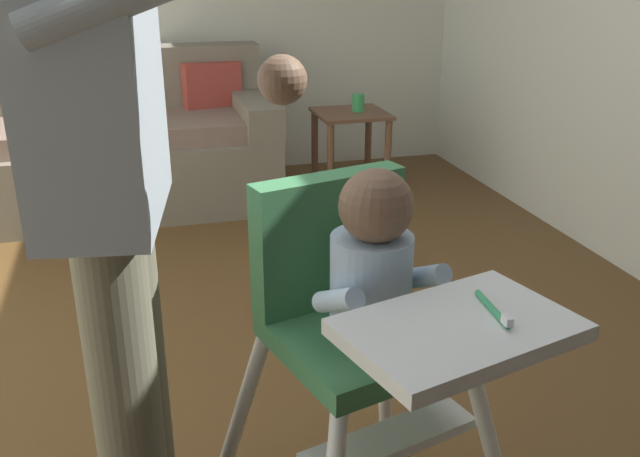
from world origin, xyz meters
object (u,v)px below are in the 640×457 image
side_table (350,136)px  high_chair (366,303)px  couch (89,150)px  sippy_cup (358,103)px  adult_standing (111,191)px

side_table → high_chair: bearing=-107.2°
couch → high_chair: (0.68, -2.80, 0.34)m
side_table → couch: bearing=169.4°
sippy_cup → high_chair: bearing=-108.1°
couch → adult_standing: 2.79m
high_chair → sippy_cup: 2.66m
adult_standing → high_chair: bearing=-0.6°
high_chair → adult_standing: bearing=-114.4°
high_chair → sippy_cup: size_ratio=9.80×
high_chair → side_table: high_chair is taller
adult_standing → sippy_cup: (1.32, 2.44, -0.37)m
couch → sippy_cup: (1.51, -0.27, 0.24)m
couch → high_chair: size_ratio=2.14×
sippy_cup → couch: bearing=169.7°
couch → high_chair: bearing=13.7°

